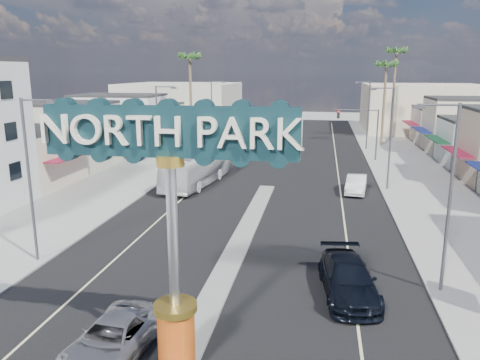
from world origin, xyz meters
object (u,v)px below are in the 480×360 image
at_px(streetlight_r_mid, 389,133).
at_px(suv_left, 113,338).
at_px(traffic_signal_left, 208,121).
at_px(palm_right_far, 396,56).
at_px(streetlight_l_far, 213,109).
at_px(palm_left_far, 190,62).
at_px(traffic_signal_right, 361,124).
at_px(streetlight_r_near, 447,190).
at_px(streetlight_r_far, 367,112).
at_px(city_bus, 198,167).
at_px(gateway_sign, 172,211).
at_px(streetlight_l_near, 31,173).
at_px(car_parked_right, 356,184).
at_px(palm_right_mid, 386,69).
at_px(car_parked_left, 185,174).
at_px(suv_right, 348,279).
at_px(streetlight_l_mid, 159,128).

height_order(streetlight_r_mid, suv_left, streetlight_r_mid).
distance_m(traffic_signal_left, palm_right_far, 31.22).
height_order(streetlight_l_far, palm_left_far, palm_left_far).
height_order(traffic_signal_right, streetlight_r_near, streetlight_r_near).
bearing_deg(streetlight_r_far, traffic_signal_left, -157.80).
height_order(streetlight_l_far, city_bus, streetlight_l_far).
height_order(gateway_sign, streetlight_l_near, gateway_sign).
bearing_deg(streetlight_r_near, car_parked_right, 98.07).
bearing_deg(streetlight_l_near, palm_right_far, 63.94).
bearing_deg(car_parked_right, traffic_signal_right, 91.94).
relative_size(palm_right_mid, car_parked_left, 2.44).
relative_size(streetlight_r_mid, palm_right_mid, 0.74).
bearing_deg(palm_right_far, streetlight_l_near, -116.06).
xyz_separation_m(streetlight_r_far, suv_right, (-4.24, -43.09, -4.23)).
height_order(streetlight_r_near, car_parked_right, streetlight_r_near).
distance_m(traffic_signal_left, suv_right, 38.47).
xyz_separation_m(streetlight_l_near, streetlight_r_near, (20.87, 0.00, 0.00)).
bearing_deg(city_bus, suv_left, -74.18).
height_order(streetlight_r_far, car_parked_left, streetlight_r_far).
distance_m(streetlight_r_mid, suv_left, 30.79).
bearing_deg(palm_right_far, traffic_signal_right, -107.90).
bearing_deg(gateway_sign, streetlight_r_mid, 69.58).
height_order(streetlight_l_near, streetlight_l_far, same).
height_order(gateway_sign, streetlight_r_far, gateway_sign).
distance_m(streetlight_r_mid, palm_right_far, 33.14).
xyz_separation_m(streetlight_l_near, streetlight_l_far, (0.00, 42.00, 0.00)).
distance_m(palm_right_mid, suv_right, 48.57).
distance_m(streetlight_l_near, car_parked_right, 26.37).
bearing_deg(suv_left, palm_right_mid, 78.81).
xyz_separation_m(streetlight_l_near, palm_right_far, (25.43, 52.00, 7.32)).
bearing_deg(city_bus, palm_left_far, 114.94).
bearing_deg(streetlight_l_mid, traffic_signal_right, 35.50).
bearing_deg(car_parked_right, traffic_signal_left, 144.80).
distance_m(traffic_signal_left, streetlight_r_near, 39.26).
bearing_deg(streetlight_r_mid, streetlight_l_near, -136.21).
bearing_deg(streetlight_l_far, suv_left, -81.03).
height_order(streetlight_l_mid, palm_right_mid, palm_right_mid).
bearing_deg(palm_right_far, streetlight_l_mid, -128.48).
relative_size(gateway_sign, streetlight_r_mid, 1.02).
height_order(streetlight_r_near, suv_right, streetlight_r_near).
xyz_separation_m(streetlight_r_mid, car_parked_left, (-18.31, -0.62, -4.22)).
bearing_deg(palm_right_far, streetlight_l_far, -158.54).
height_order(streetlight_r_far, city_bus, streetlight_r_far).
xyz_separation_m(streetlight_r_near, car_parked_right, (-2.63, 18.56, -4.30)).
xyz_separation_m(streetlight_l_mid, streetlight_l_far, (0.00, 22.00, 0.00)).
bearing_deg(palm_left_far, city_bus, -72.62).
bearing_deg(gateway_sign, streetlight_l_mid, 110.42).
height_order(streetlight_l_near, city_bus, streetlight_l_near).
xyz_separation_m(streetlight_l_near, suv_left, (7.82, -7.54, -4.35)).
xyz_separation_m(traffic_signal_left, streetlight_l_mid, (-1.25, -13.99, 0.79)).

